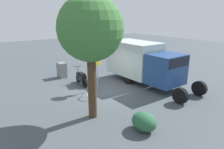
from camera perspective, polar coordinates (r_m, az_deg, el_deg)
ground_plane at (r=13.12m, az=-2.64°, el=-4.40°), size 60.00×60.00×0.00m
box_truck_near at (r=14.25m, az=8.91°, el=3.71°), size 7.06×2.33×2.83m
motorcycle at (r=14.06m, az=-8.60°, el=-0.89°), size 1.81×0.55×1.20m
stop_sign at (r=12.67m, az=-4.19°, el=3.83°), size 0.71×0.33×2.87m
street_tree at (r=8.81m, az=-6.06°, el=12.41°), size 2.85×2.85×5.54m
utility_cabinet at (r=16.07m, az=-13.91°, el=1.20°), size 0.79×0.55×1.15m
bike_rack_hoop at (r=11.94m, az=-7.47°, el=-6.71°), size 0.85×0.11×0.85m
shrub_near_sign at (r=8.78m, az=9.00°, el=-12.94°), size 1.14×0.93×0.78m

